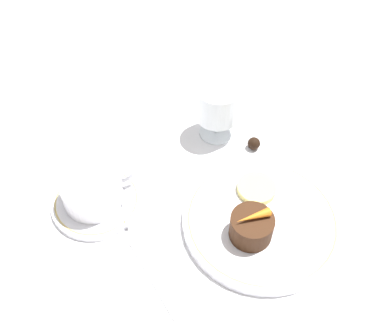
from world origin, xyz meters
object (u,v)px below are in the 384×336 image
object	(u,v)px
dinner_plate	(262,220)
coffee_cup	(92,188)
fork	(138,254)
dessert_cake	(251,227)
wine_glass	(218,106)

from	to	relation	value
dinner_plate	coffee_cup	size ratio (longest dim) A/B	2.03
dinner_plate	coffee_cup	world-z (taller)	coffee_cup
fork	coffee_cup	bearing A→B (deg)	101.35
dinner_plate	dessert_cake	size ratio (longest dim) A/B	3.79
coffee_cup	fork	xyz separation A→B (m)	(0.02, -0.11, -0.04)
wine_glass	dessert_cake	xyz separation A→B (m)	(-0.07, -0.21, -0.03)
wine_glass	dinner_plate	bearing A→B (deg)	-100.14
fork	dessert_cake	distance (m)	0.17
wine_glass	dessert_cake	world-z (taller)	wine_glass
dinner_plate	wine_glass	world-z (taller)	wine_glass
dinner_plate	fork	bearing A→B (deg)	168.14
dinner_plate	fork	distance (m)	0.19
dinner_plate	dessert_cake	distance (m)	0.04
dessert_cake	wine_glass	bearing A→B (deg)	72.42
wine_glass	dessert_cake	distance (m)	0.23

